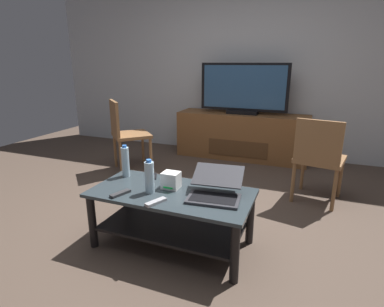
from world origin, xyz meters
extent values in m
plane|color=#4C3D33|center=(0.00, 0.00, 0.00)|extent=(7.68, 7.68, 0.00)
cube|color=silver|center=(0.00, 2.43, 1.40)|extent=(6.40, 0.12, 2.80)
cube|color=#2D383D|center=(0.06, -0.33, 0.43)|extent=(1.19, 0.58, 0.02)
cube|color=black|center=(0.06, -0.33, 0.16)|extent=(1.05, 0.51, 0.02)
cylinder|color=black|center=(-0.49, -0.57, 0.21)|extent=(0.06, 0.06, 0.42)
cylinder|color=black|center=(0.61, -0.57, 0.21)|extent=(0.06, 0.06, 0.42)
cylinder|color=black|center=(-0.49, -0.09, 0.21)|extent=(0.06, 0.06, 0.42)
cylinder|color=black|center=(0.61, -0.09, 0.21)|extent=(0.06, 0.06, 0.42)
cube|color=brown|center=(0.04, 2.11, 0.33)|extent=(1.86, 0.50, 0.65)
cube|color=#55351C|center=(0.04, 1.86, 0.20)|extent=(0.84, 0.01, 0.23)
cube|color=black|center=(0.04, 2.09, 0.68)|extent=(0.43, 0.20, 0.05)
cube|color=black|center=(0.04, 2.09, 1.03)|extent=(1.23, 0.04, 0.65)
cube|color=#2D517A|center=(0.04, 2.07, 1.03)|extent=(1.15, 0.01, 0.58)
cube|color=brown|center=(1.08, 0.95, 0.43)|extent=(0.52, 0.52, 0.04)
cube|color=brown|center=(1.04, 0.76, 0.65)|extent=(0.42, 0.12, 0.42)
cylinder|color=brown|center=(1.30, 1.10, 0.21)|extent=(0.04, 0.04, 0.41)
cylinder|color=brown|center=(0.93, 1.18, 0.21)|extent=(0.04, 0.04, 0.41)
cylinder|color=brown|center=(1.23, 0.73, 0.21)|extent=(0.04, 0.04, 0.41)
cylinder|color=brown|center=(0.86, 0.80, 0.21)|extent=(0.04, 0.04, 0.41)
cube|color=brown|center=(-1.17, 1.07, 0.46)|extent=(0.62, 0.62, 0.04)
cube|color=brown|center=(-1.31, 0.93, 0.69)|extent=(0.32, 0.32, 0.45)
cylinder|color=brown|center=(-0.90, 1.07, 0.22)|extent=(0.04, 0.04, 0.44)
cylinder|color=brown|center=(-1.17, 1.34, 0.22)|extent=(0.04, 0.04, 0.44)
cylinder|color=brown|center=(-1.17, 0.80, 0.22)|extent=(0.04, 0.04, 0.44)
cylinder|color=brown|center=(-1.44, 1.07, 0.22)|extent=(0.04, 0.04, 0.44)
cube|color=#333338|center=(0.39, -0.35, 0.45)|extent=(0.38, 0.27, 0.02)
cube|color=black|center=(0.39, -0.35, 0.46)|extent=(0.34, 0.21, 0.00)
cube|color=#333338|center=(0.37, -0.19, 0.57)|extent=(0.38, 0.25, 0.10)
cube|color=silver|center=(0.37, -0.20, 0.57)|extent=(0.34, 0.22, 0.09)
cube|color=white|center=(0.03, -0.27, 0.51)|extent=(0.13, 0.11, 0.13)
cube|color=#19D84C|center=(0.03, -0.32, 0.47)|extent=(0.08, 0.00, 0.01)
cylinder|color=silver|center=(-0.43, -0.18, 0.57)|extent=(0.06, 0.06, 0.25)
cylinder|color=blue|center=(-0.43, -0.18, 0.70)|extent=(0.03, 0.03, 0.02)
cylinder|color=silver|center=(-0.08, -0.40, 0.56)|extent=(0.07, 0.07, 0.23)
cylinder|color=blue|center=(-0.08, -0.40, 0.69)|extent=(0.04, 0.04, 0.02)
cube|color=black|center=(-0.22, -0.11, 0.45)|extent=(0.12, 0.16, 0.01)
cube|color=#2D2D30|center=(-0.26, -0.52, 0.45)|extent=(0.09, 0.17, 0.02)
cube|color=#99999E|center=(0.04, -0.55, 0.45)|extent=(0.10, 0.16, 0.02)
camera|label=1|loc=(0.97, -2.21, 1.36)|focal=28.63mm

